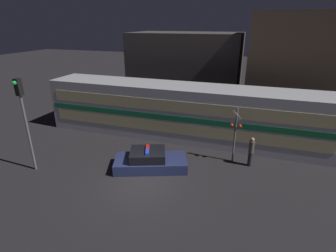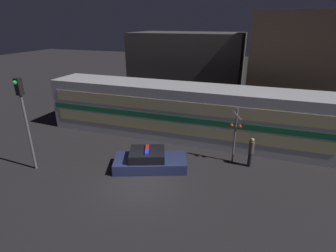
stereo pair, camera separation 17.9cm
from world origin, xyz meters
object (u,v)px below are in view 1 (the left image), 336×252
(pedestrian, at_px, (251,152))
(train, at_px, (182,112))
(crossing_signal_near, at_px, (235,132))
(police_car, at_px, (150,161))
(traffic_light_corner, at_px, (23,109))

(pedestrian, bearing_deg, train, 150.19)
(pedestrian, xyz_separation_m, crossing_signal_near, (-1.03, 0.19, 1.06))
(police_car, bearing_deg, traffic_light_corner, 179.37)
(police_car, distance_m, crossing_signal_near, 5.36)
(crossing_signal_near, bearing_deg, police_car, -152.85)
(train, height_order, traffic_light_corner, traffic_light_corner)
(police_car, bearing_deg, crossing_signal_near, 6.57)
(police_car, height_order, traffic_light_corner, traffic_light_corner)
(train, height_order, police_car, train)
(traffic_light_corner, bearing_deg, train, 47.12)
(train, bearing_deg, crossing_signal_near, -33.85)
(crossing_signal_near, xyz_separation_m, traffic_light_corner, (-10.93, -4.65, 1.70))
(train, bearing_deg, pedestrian, -29.81)
(crossing_signal_near, bearing_deg, train, 146.15)
(police_car, xyz_separation_m, traffic_light_corner, (-6.36, -2.31, 3.25))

